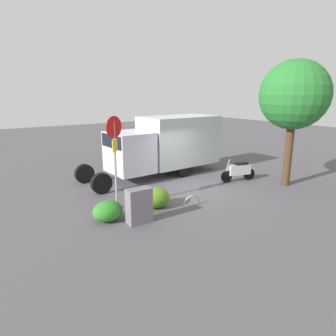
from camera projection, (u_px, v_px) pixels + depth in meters
The scene contains 9 objects.
ground_plane at pixel (193, 188), 13.10m from camera, with size 60.00×60.00×0.00m, color #524E55.
box_truck_near at pixel (165, 143), 15.04m from camera, with size 7.38×2.37×2.95m.
motorcycle at pixel (239, 170), 14.10m from camera, with size 1.77×0.74×1.20m.
stop_sign at pixel (115, 148), 10.30m from camera, with size 0.71×0.33×3.36m.
street_tree at pixel (294, 96), 12.64m from camera, with size 2.97×2.97×5.52m.
utility_cabinet at pixel (139, 206), 9.50m from camera, with size 0.80×0.43×1.16m, color slate.
bike_rack_hoop at pixel (191, 206), 11.07m from camera, with size 0.85×0.85×0.05m, color #B7B7BC.
shrub_near_sign at pixel (108, 211), 9.68m from camera, with size 1.02×0.83×0.69m, color #308028.
shrub_mid_verge at pixel (156, 198), 10.83m from camera, with size 1.09×0.89×0.74m, color #518620.
Camera 1 is at (8.07, 9.58, 4.10)m, focal length 31.53 mm.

